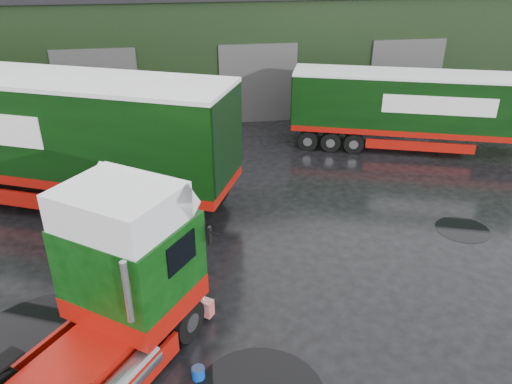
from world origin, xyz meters
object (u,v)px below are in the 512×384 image
(hero_tractor, at_px, (70,314))
(wash_bucket, at_px, (198,373))
(trailer_left, at_px, (26,139))
(warehouse, at_px, (242,40))
(tree_back_b, at_px, (324,8))
(lorry_right, at_px, (409,112))

(hero_tractor, distance_m, wash_bucket, 3.07)
(hero_tractor, xyz_separation_m, trailer_left, (-3.00, 9.42, 0.30))
(wash_bucket, bearing_deg, warehouse, 79.91)
(trailer_left, bearing_deg, wash_bucket, -126.50)
(wash_bucket, distance_m, tree_back_b, 35.39)
(lorry_right, relative_size, tree_back_b, 1.78)
(warehouse, relative_size, tree_back_b, 4.32)
(wash_bucket, bearing_deg, trailer_left, 119.64)
(hero_tractor, bearing_deg, lorry_right, 80.20)
(warehouse, xyz_separation_m, trailer_left, (-9.50, -13.58, -0.81))
(warehouse, bearing_deg, wash_bucket, -100.09)
(hero_tractor, relative_size, trailer_left, 0.44)
(trailer_left, xyz_separation_m, tree_back_b, (17.50, 23.58, 1.40))
(hero_tractor, distance_m, tree_back_b, 36.09)
(trailer_left, relative_size, tree_back_b, 2.02)
(warehouse, relative_size, trailer_left, 2.14)
(warehouse, xyz_separation_m, tree_back_b, (8.00, 10.00, 0.59))
(lorry_right, xyz_separation_m, wash_bucket, (-10.10, -12.06, -1.62))
(tree_back_b, bearing_deg, warehouse, -128.66)
(trailer_left, relative_size, wash_bucket, 52.17)
(hero_tractor, height_order, tree_back_b, tree_back_b)
(warehouse, height_order, wash_bucket, warehouse)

